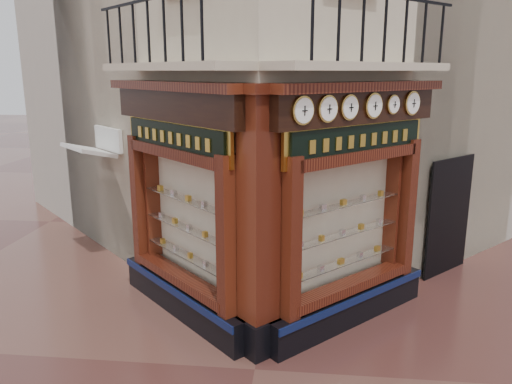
# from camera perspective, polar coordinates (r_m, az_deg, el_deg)

# --- Properties ---
(ground) EXTENTS (80.00, 80.00, 0.00)m
(ground) POSITION_cam_1_polar(r_m,az_deg,el_deg) (7.53, -0.14, -19.62)
(ground) COLOR #502A25
(ground) RESTS_ON ground
(neighbour_left) EXTENTS (11.31, 11.31, 11.00)m
(neighbour_left) POSITION_cam_1_polar(r_m,az_deg,el_deg) (15.29, -6.25, 18.70)
(neighbour_left) COLOR #B1AA9A
(neighbour_left) RESTS_ON ground
(neighbour_right) EXTENTS (11.31, 11.31, 11.00)m
(neighbour_right) POSITION_cam_1_polar(r_m,az_deg,el_deg) (15.06, 13.55, 18.49)
(neighbour_right) COLOR #B1AA9A
(neighbour_right) RESTS_ON ground
(shopfront_left) EXTENTS (2.86, 2.86, 3.98)m
(shopfront_left) POSITION_cam_1_polar(r_m,az_deg,el_deg) (8.38, -8.59, -1.40)
(shopfront_left) COLOR black
(shopfront_left) RESTS_ON ground
(shopfront_right) EXTENTS (2.86, 2.86, 3.98)m
(shopfront_right) POSITION_cam_1_polar(r_m,az_deg,el_deg) (8.15, 10.93, -1.93)
(shopfront_right) COLOR black
(shopfront_right) RESTS_ON ground
(corner_pilaster) EXTENTS (0.85, 0.85, 3.98)m
(corner_pilaster) POSITION_cam_1_polar(r_m,az_deg,el_deg) (7.14, 0.28, -4.18)
(corner_pilaster) COLOR black
(corner_pilaster) RESTS_ON ground
(balcony) EXTENTS (5.94, 2.97, 1.03)m
(balcony) POSITION_cam_1_polar(r_m,az_deg,el_deg) (7.78, 1.05, 14.27)
(balcony) COLOR beige
(balcony) RESTS_ON ground
(clock_a) EXTENTS (0.31, 0.31, 0.39)m
(clock_a) POSITION_cam_1_polar(r_m,az_deg,el_deg) (6.78, 5.39, 9.25)
(clock_a) COLOR #BC943E
(clock_a) RESTS_ON ground
(clock_b) EXTENTS (0.31, 0.31, 0.38)m
(clock_b) POSITION_cam_1_polar(r_m,az_deg,el_deg) (7.12, 8.20, 9.39)
(clock_b) COLOR #BC943E
(clock_b) RESTS_ON ground
(clock_c) EXTENTS (0.30, 0.30, 0.37)m
(clock_c) POSITION_cam_1_polar(r_m,az_deg,el_deg) (7.46, 10.63, 9.48)
(clock_c) COLOR #BC943E
(clock_c) RESTS_ON ground
(clock_d) EXTENTS (0.31, 0.31, 0.39)m
(clock_d) POSITION_cam_1_polar(r_m,az_deg,el_deg) (7.89, 13.29, 9.57)
(clock_d) COLOR #BC943E
(clock_d) RESTS_ON ground
(clock_e) EXTENTS (0.25, 0.25, 0.31)m
(clock_e) POSITION_cam_1_polar(r_m,az_deg,el_deg) (8.28, 15.40, 9.62)
(clock_e) COLOR #BC943E
(clock_e) RESTS_ON ground
(clock_f) EXTENTS (0.32, 0.32, 0.40)m
(clock_f) POSITION_cam_1_polar(r_m,az_deg,el_deg) (8.70, 17.42, 9.66)
(clock_f) COLOR #BC943E
(clock_f) RESTS_ON ground
(awning) EXTENTS (1.44, 1.44, 0.27)m
(awning) POSITION_cam_1_polar(r_m,az_deg,el_deg) (11.74, -17.67, -7.64)
(awning) COLOR white
(awning) RESTS_ON ground
(signboard_left) EXTENTS (2.24, 2.24, 0.60)m
(signboard_left) POSITION_cam_1_polar(r_m,az_deg,el_deg) (8.13, -9.34, 6.17)
(signboard_left) COLOR gold
(signboard_left) RESTS_ON ground
(signboard_right) EXTENTS (2.27, 2.27, 0.61)m
(signboard_right) POSITION_cam_1_polar(r_m,az_deg,el_deg) (7.88, 11.73, 5.84)
(signboard_right) COLOR gold
(signboard_right) RESTS_ON ground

